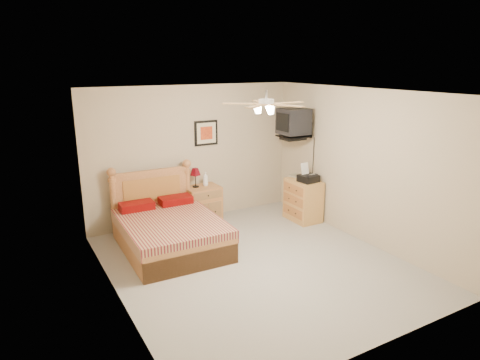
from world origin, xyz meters
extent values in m
plane|color=gray|center=(0.00, 0.00, 0.00)|extent=(4.50, 4.50, 0.00)
cube|color=white|center=(0.00, 0.00, 2.50)|extent=(4.00, 4.50, 0.04)
cube|color=tan|center=(0.00, 2.25, 1.25)|extent=(4.00, 0.04, 2.50)
cube|color=tan|center=(0.00, -2.25, 1.25)|extent=(4.00, 0.04, 2.50)
cube|color=tan|center=(-2.00, 0.00, 1.25)|extent=(0.04, 4.50, 2.50)
cube|color=tan|center=(2.00, 0.00, 1.25)|extent=(0.04, 4.50, 2.50)
cube|color=#AD6833|center=(0.06, 2.00, 0.34)|extent=(0.63, 0.48, 0.67)
imported|color=white|center=(0.15, 2.04, 0.80)|extent=(0.10, 0.10, 0.26)
cube|color=black|center=(0.27, 2.23, 1.62)|extent=(0.46, 0.04, 0.46)
cube|color=#B07B36|center=(1.73, 1.14, 0.39)|extent=(0.46, 0.66, 0.78)
imported|color=#BFB499|center=(1.66, 1.32, 0.79)|extent=(0.28, 0.32, 0.03)
imported|color=gray|center=(1.66, 1.33, 0.81)|extent=(0.27, 0.34, 0.02)
camera|label=1|loc=(-3.06, -4.89, 2.88)|focal=32.00mm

